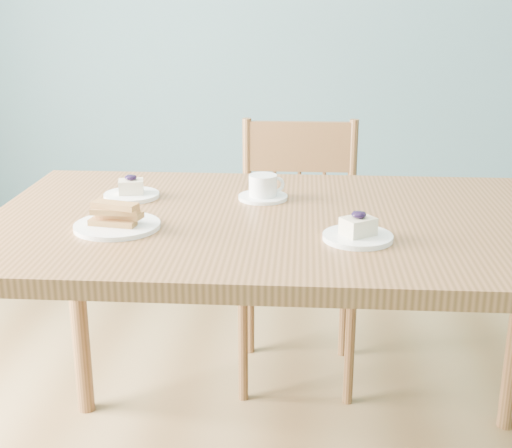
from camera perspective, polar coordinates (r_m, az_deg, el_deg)
name	(u,v)px	position (r m, az deg, el deg)	size (l,w,h in m)	color
dining_table	(293,248)	(1.81, 3.01, -1.93)	(1.54, 0.89, 0.82)	brown
dining_chair	(298,252)	(2.55, 3.37, -2.23)	(0.43, 0.41, 0.93)	brown
cheesecake_plate_near	(358,232)	(1.63, 8.16, -0.67)	(0.16, 0.16, 0.07)	white
cheesecake_plate_far	(131,192)	(1.98, -9.94, 2.57)	(0.15, 0.15, 0.06)	white
coffee_cup	(263,189)	(1.93, 0.60, 2.84)	(0.13, 0.13, 0.07)	white
biscotti_plate	(117,220)	(1.73, -11.07, 0.31)	(0.21, 0.21, 0.07)	white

